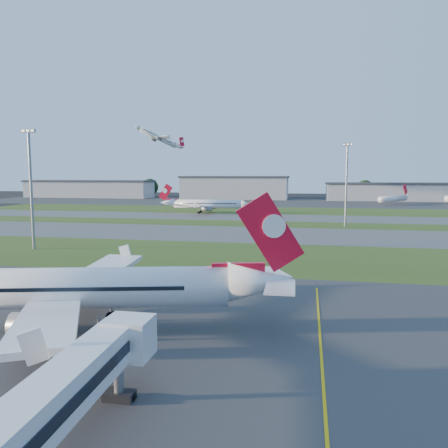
% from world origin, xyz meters
% --- Properties ---
extents(ground, '(700.00, 700.00, 0.00)m').
position_xyz_m(ground, '(0.00, 0.00, 0.00)').
color(ground, black).
rests_on(ground, ground).
extents(apron_near, '(300.00, 70.00, 0.01)m').
position_xyz_m(apron_near, '(0.00, 0.00, 0.01)').
color(apron_near, '#333335').
rests_on(apron_near, ground).
extents(grass_strip_a, '(300.00, 34.00, 0.01)m').
position_xyz_m(grass_strip_a, '(0.00, 52.00, 0.01)').
color(grass_strip_a, '#374D19').
rests_on(grass_strip_a, ground).
extents(taxiway_a, '(300.00, 32.00, 0.01)m').
position_xyz_m(taxiway_a, '(0.00, 85.00, 0.01)').
color(taxiway_a, '#515154').
rests_on(taxiway_a, ground).
extents(grass_strip_b, '(300.00, 18.00, 0.01)m').
position_xyz_m(grass_strip_b, '(0.00, 110.00, 0.01)').
color(grass_strip_b, '#374D19').
rests_on(grass_strip_b, ground).
extents(taxiway_b, '(300.00, 26.00, 0.01)m').
position_xyz_m(taxiway_b, '(0.00, 132.00, 0.01)').
color(taxiway_b, '#515154').
rests_on(taxiway_b, ground).
extents(grass_strip_c, '(300.00, 40.00, 0.01)m').
position_xyz_m(grass_strip_c, '(0.00, 165.00, 0.01)').
color(grass_strip_c, '#374D19').
rests_on(grass_strip_c, ground).
extents(apron_far, '(400.00, 80.00, 0.01)m').
position_xyz_m(apron_far, '(0.00, 225.00, 0.01)').
color(apron_far, '#333335').
rests_on(apron_far, ground).
extents(yellow_line, '(0.25, 60.00, 0.02)m').
position_xyz_m(yellow_line, '(5.00, 0.00, 0.00)').
color(yellow_line, gold).
rests_on(yellow_line, ground).
extents(jet_bridge, '(4.20, 26.90, 6.20)m').
position_xyz_m(jet_bridge, '(-9.81, -15.24, 4.01)').
color(jet_bridge, silver).
rests_on(jet_bridge, ground).
extents(airliner_parked, '(40.47, 33.92, 12.84)m').
position_xyz_m(airliner_parked, '(-20.21, 7.52, 4.51)').
color(airliner_parked, white).
rests_on(airliner_parked, ground).
extents(airliner_taxiing, '(35.40, 29.98, 11.04)m').
position_xyz_m(airliner_taxiing, '(-38.16, 145.37, 3.88)').
color(airliner_taxiing, white).
rests_on(airliner_taxiing, ground).
extents(airliner_departing, '(22.41, 19.81, 8.80)m').
position_xyz_m(airliner_departing, '(-79.79, 203.58, 36.89)').
color(airliner_departing, white).
extents(mini_jet_near, '(19.25, 23.40, 9.48)m').
position_xyz_m(mini_jet_near, '(48.50, 216.29, 3.28)').
color(mini_jet_near, white).
rests_on(mini_jet_near, ground).
extents(light_mast_west, '(3.20, 0.70, 25.80)m').
position_xyz_m(light_mast_west, '(-55.00, 52.00, 14.81)').
color(light_mast_west, gray).
rests_on(light_mast_west, ground).
extents(light_mast_centre, '(3.20, 0.70, 25.80)m').
position_xyz_m(light_mast_centre, '(15.00, 108.00, 14.81)').
color(light_mast_centre, gray).
rests_on(light_mast_centre, ground).
extents(hangar_far_west, '(91.80, 23.00, 12.20)m').
position_xyz_m(hangar_far_west, '(-150.00, 255.00, 6.14)').
color(hangar_far_west, '#9C9EA3').
rests_on(hangar_far_west, ground).
extents(hangar_west, '(71.40, 23.00, 15.20)m').
position_xyz_m(hangar_west, '(-45.00, 255.00, 7.64)').
color(hangar_west, '#9C9EA3').
rests_on(hangar_west, ground).
extents(hangar_east, '(81.60, 23.00, 11.20)m').
position_xyz_m(hangar_east, '(55.00, 255.00, 5.64)').
color(hangar_east, '#9C9EA3').
rests_on(hangar_east, ground).
extents(tree_far_west, '(11.00, 11.00, 12.00)m').
position_xyz_m(tree_far_west, '(-190.00, 268.00, 6.49)').
color(tree_far_west, black).
rests_on(tree_far_west, ground).
extents(tree_west, '(12.10, 12.10, 13.20)m').
position_xyz_m(tree_west, '(-110.00, 270.00, 7.14)').
color(tree_west, black).
rests_on(tree_west, ground).
extents(tree_mid_west, '(9.90, 9.90, 10.80)m').
position_xyz_m(tree_mid_west, '(-20.00, 266.00, 5.84)').
color(tree_mid_west, black).
rests_on(tree_mid_west, ground).
extents(tree_mid_east, '(11.55, 11.55, 12.60)m').
position_xyz_m(tree_mid_east, '(40.00, 269.00, 6.81)').
color(tree_mid_east, black).
rests_on(tree_mid_east, ground).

